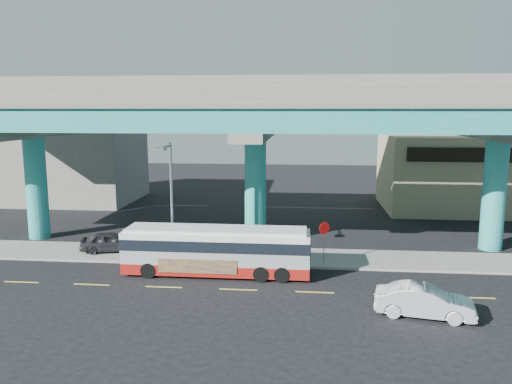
# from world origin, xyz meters

# --- Properties ---
(ground) EXTENTS (120.00, 120.00, 0.00)m
(ground) POSITION_xyz_m (0.00, 0.00, 0.00)
(ground) COLOR black
(ground) RESTS_ON ground
(sidewalk) EXTENTS (70.00, 4.00, 0.15)m
(sidewalk) POSITION_xyz_m (0.00, 5.50, 0.07)
(sidewalk) COLOR gray
(sidewalk) RESTS_ON ground
(lane_markings) EXTENTS (58.00, 0.12, 0.01)m
(lane_markings) POSITION_xyz_m (-0.00, -0.30, 0.01)
(lane_markings) COLOR #D8C64C
(lane_markings) RESTS_ON ground
(viaduct) EXTENTS (52.00, 12.40, 11.70)m
(viaduct) POSITION_xyz_m (-0.00, 9.11, 9.14)
(viaduct) COLOR teal
(viaduct) RESTS_ON ground
(building_beige) EXTENTS (14.00, 10.23, 7.00)m
(building_beige) POSITION_xyz_m (18.00, 22.98, 3.51)
(building_beige) COLOR tan
(building_beige) RESTS_ON ground
(building_concrete) EXTENTS (12.00, 10.00, 9.00)m
(building_concrete) POSITION_xyz_m (-20.00, 24.00, 4.50)
(building_concrete) COLOR gray
(building_concrete) RESTS_ON ground
(transit_bus) EXTENTS (10.69, 2.35, 2.73)m
(transit_bus) POSITION_xyz_m (-1.54, 2.05, 1.50)
(transit_bus) COLOR maroon
(transit_bus) RESTS_ON ground
(sedan) EXTENTS (3.21, 4.99, 1.45)m
(sedan) POSITION_xyz_m (8.91, -2.86, 0.73)
(sedan) COLOR silver
(sedan) RESTS_ON ground
(parked_car) EXTENTS (3.30, 4.54, 1.30)m
(parked_car) POSITION_xyz_m (-9.21, 5.51, 0.80)
(parked_car) COLOR #2B2B30
(parked_car) RESTS_ON sidewalk
(street_lamp) EXTENTS (0.50, 2.40, 7.27)m
(street_lamp) POSITION_xyz_m (-4.61, 3.45, 4.91)
(street_lamp) COLOR gray
(street_lamp) RESTS_ON sidewalk
(stop_sign) EXTENTS (0.66, 0.47, 2.58)m
(stop_sign) POSITION_xyz_m (4.62, 4.18, 2.01)
(stop_sign) COLOR gray
(stop_sign) RESTS_ON sidewalk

